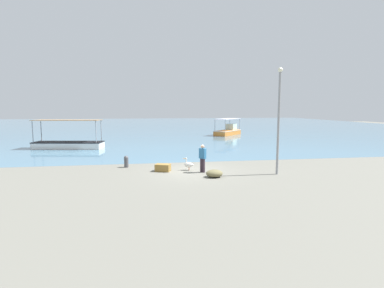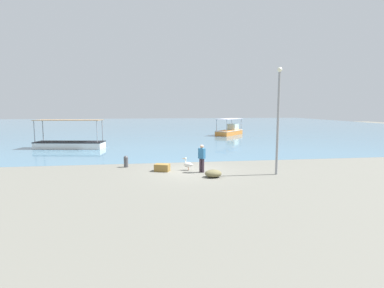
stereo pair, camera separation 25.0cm
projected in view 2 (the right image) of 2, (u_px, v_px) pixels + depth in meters
name	position (u px, v px, depth m)	size (l,w,h in m)	color
ground	(192.00, 171.00, 18.54)	(120.00, 120.00, 0.00)	slate
harbor_water	(160.00, 126.00, 65.69)	(110.00, 90.00, 0.00)	teal
fishing_boat_outer	(230.00, 131.00, 43.16)	(4.87, 5.09, 2.34)	orange
fishing_boat_center	(70.00, 143.00, 28.93)	(6.71, 2.92, 2.75)	white
pelican	(188.00, 164.00, 18.73)	(0.74, 0.52, 0.80)	#E0997A
lamp_post	(278.00, 116.00, 17.20)	(0.28, 0.28, 6.18)	gray
mooring_bollard	(126.00, 161.00, 19.72)	(0.29, 0.29, 0.77)	#47474C
fisherman_standing	(202.00, 158.00, 18.07)	(0.43, 0.44, 1.69)	#3B2C37
net_pile	(213.00, 173.00, 16.89)	(0.96, 0.81, 0.43)	#6F6845
cargo_crate	(162.00, 168.00, 18.48)	(0.89, 0.56, 0.45)	olive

